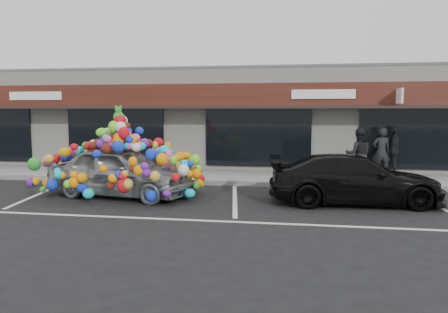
% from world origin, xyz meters
% --- Properties ---
extents(ground, '(90.00, 90.00, 0.00)m').
position_xyz_m(ground, '(0.00, 0.00, 0.00)').
color(ground, black).
rests_on(ground, ground).
extents(shop_building, '(24.00, 7.20, 4.31)m').
position_xyz_m(shop_building, '(0.00, 8.44, 2.16)').
color(shop_building, silver).
rests_on(shop_building, ground).
extents(sidewalk, '(26.00, 3.00, 0.15)m').
position_xyz_m(sidewalk, '(0.00, 4.00, 0.07)').
color(sidewalk, gray).
rests_on(sidewalk, ground).
extents(kerb, '(26.00, 0.18, 0.16)m').
position_xyz_m(kerb, '(0.00, 2.50, 0.07)').
color(kerb, slate).
rests_on(kerb, ground).
extents(parking_stripe_left, '(0.73, 4.37, 0.01)m').
position_xyz_m(parking_stripe_left, '(-3.20, 0.20, 0.00)').
color(parking_stripe_left, silver).
rests_on(parking_stripe_left, ground).
extents(parking_stripe_mid, '(0.73, 4.37, 0.01)m').
position_xyz_m(parking_stripe_mid, '(2.80, 0.20, 0.00)').
color(parking_stripe_mid, silver).
rests_on(parking_stripe_mid, ground).
extents(parking_stripe_right, '(0.73, 4.37, 0.01)m').
position_xyz_m(parking_stripe_right, '(8.20, 0.20, 0.00)').
color(parking_stripe_right, silver).
rests_on(parking_stripe_right, ground).
extents(lane_line, '(14.00, 0.12, 0.01)m').
position_xyz_m(lane_line, '(2.00, -2.30, 0.00)').
color(lane_line, silver).
rests_on(lane_line, ground).
extents(toy_car, '(3.13, 4.90, 2.69)m').
position_xyz_m(toy_car, '(-0.55, 0.12, 0.91)').
color(toy_car, gray).
rests_on(toy_car, ground).
extents(black_sedan, '(2.20, 4.74, 1.34)m').
position_xyz_m(black_sedan, '(6.08, 0.19, 0.67)').
color(black_sedan, black).
rests_on(black_sedan, ground).
extents(pedestrian_a, '(0.69, 0.49, 1.76)m').
position_xyz_m(pedestrian_a, '(7.58, 4.62, 1.03)').
color(pedestrian_a, black).
rests_on(pedestrian_a, sidewalk).
extents(pedestrian_b, '(0.88, 0.69, 1.78)m').
position_xyz_m(pedestrian_b, '(6.60, 3.35, 1.04)').
color(pedestrian_b, black).
rests_on(pedestrian_b, sidewalk).
extents(pedestrian_c, '(1.15, 0.75, 1.81)m').
position_xyz_m(pedestrian_c, '(8.08, 4.92, 1.06)').
color(pedestrian_c, black).
rests_on(pedestrian_c, sidewalk).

